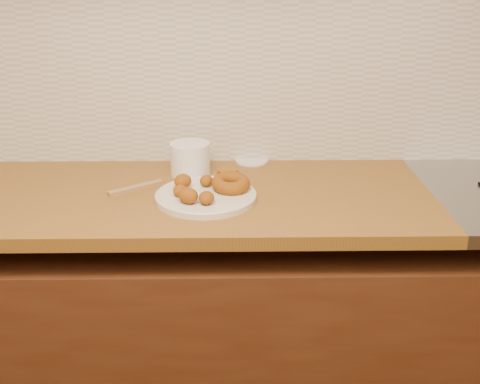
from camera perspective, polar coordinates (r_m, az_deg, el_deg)
name	(u,v)px	position (r m, az deg, el deg)	size (l,w,h in m)	color
wall_back	(263,27)	(1.90, 2.33, 16.37)	(4.00, 0.02, 2.70)	tan
base_cabinet	(263,331)	(1.96, 2.37, -13.95)	(3.60, 0.60, 0.77)	#4B2914
butcher_block	(52,199)	(1.80, -18.52, -0.64)	(2.30, 0.62, 0.04)	brown
backsplash	(262,74)	(1.91, 2.27, 11.86)	(3.60, 0.02, 0.60)	beige
donut_plate	(206,196)	(1.65, -3.48, -0.45)	(0.30, 0.30, 0.02)	silver
ring_donut	(231,183)	(1.67, -0.96, 0.89)	(0.12, 0.12, 0.04)	#974E08
fried_dough_chunks	(191,189)	(1.63, -4.96, 0.27)	(0.14, 0.20, 0.05)	#974E08
plastic_tub	(190,159)	(1.83, -5.08, 3.36)	(0.13, 0.13, 0.11)	white
tub_lid	(252,161)	(1.96, 1.19, 3.18)	(0.11, 0.11, 0.01)	silver
brass_jar_lid	(227,171)	(1.86, -1.29, 2.16)	(0.07, 0.07, 0.01)	#BD7D21
wooden_utensil	(136,188)	(1.74, -10.54, 0.40)	(0.18, 0.02, 0.01)	#997646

